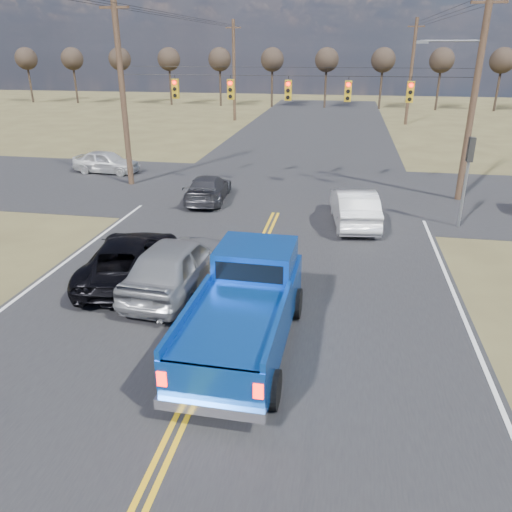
% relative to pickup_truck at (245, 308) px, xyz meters
% --- Properties ---
extents(ground, '(160.00, 160.00, 0.00)m').
position_rel_pickup_truck_xyz_m(ground, '(-0.80, -2.50, -1.13)').
color(ground, brown).
rests_on(ground, ground).
extents(road_main, '(14.00, 120.00, 0.02)m').
position_rel_pickup_truck_xyz_m(road_main, '(-0.80, 7.50, -1.13)').
color(road_main, '#28282B').
rests_on(road_main, ground).
extents(road_cross, '(120.00, 12.00, 0.02)m').
position_rel_pickup_truck_xyz_m(road_cross, '(-0.80, 15.50, -1.13)').
color(road_cross, '#28282B').
rests_on(road_cross, ground).
extents(signal_gantry, '(19.60, 4.83, 10.00)m').
position_rel_pickup_truck_xyz_m(signal_gantry, '(-0.30, 15.28, 3.93)').
color(signal_gantry, '#473323').
rests_on(signal_gantry, ground).
extents(utility_poles, '(19.60, 58.32, 10.00)m').
position_rel_pickup_truck_xyz_m(utility_poles, '(-0.80, 14.50, 4.10)').
color(utility_poles, '#473323').
rests_on(utility_poles, ground).
extents(treeline, '(87.00, 117.80, 7.40)m').
position_rel_pickup_truck_xyz_m(treeline, '(-0.80, 24.46, 4.57)').
color(treeline, '#33261C').
rests_on(treeline, ground).
extents(pickup_truck, '(2.60, 6.26, 2.33)m').
position_rel_pickup_truck_xyz_m(pickup_truck, '(0.00, 0.00, 0.00)').
color(pickup_truck, black).
rests_on(pickup_truck, ground).
extents(silver_suv, '(2.50, 5.41, 1.79)m').
position_rel_pickup_truck_xyz_m(silver_suv, '(-2.83, 2.94, -0.23)').
color(silver_suv, gray).
rests_on(silver_suv, ground).
extents(black_suv, '(3.33, 5.78, 1.52)m').
position_rel_pickup_truck_xyz_m(black_suv, '(-4.64, 3.44, -0.37)').
color(black_suv, black).
rests_on(black_suv, ground).
extents(white_car_queue, '(2.29, 5.08, 1.62)m').
position_rel_pickup_truck_xyz_m(white_car_queue, '(2.82, 10.56, -0.32)').
color(white_car_queue, white).
rests_on(white_car_queue, ground).
extents(dgrey_car_queue, '(2.17, 4.68, 1.32)m').
position_rel_pickup_truck_xyz_m(dgrey_car_queue, '(-4.52, 13.00, -0.47)').
color(dgrey_car_queue, '#3A3A3F').
rests_on(dgrey_car_queue, ground).
extents(cross_car_west, '(2.00, 4.25, 1.41)m').
position_rel_pickup_truck_xyz_m(cross_car_west, '(-12.45, 17.91, -0.43)').
color(cross_car_west, silver).
rests_on(cross_car_west, ground).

